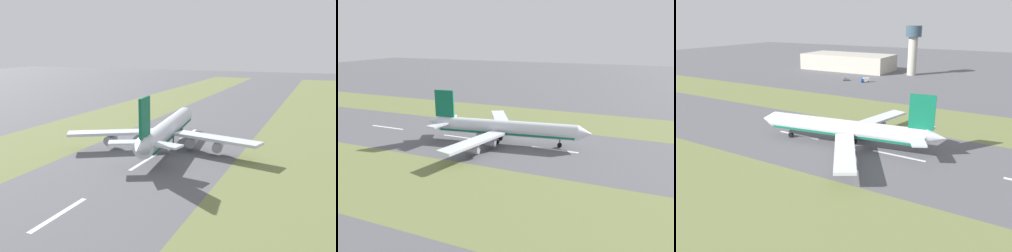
% 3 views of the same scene
% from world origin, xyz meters
% --- Properties ---
extents(ground_plane, '(800.00, 800.00, 0.00)m').
position_xyz_m(ground_plane, '(0.00, 0.00, 0.00)').
color(ground_plane, '#56565B').
extents(grass_median_west, '(40.00, 600.00, 0.01)m').
position_xyz_m(grass_median_west, '(-45.00, 0.00, 0.00)').
color(grass_median_west, olive).
rests_on(grass_median_west, ground).
extents(grass_median_east, '(40.00, 600.00, 0.01)m').
position_xyz_m(grass_median_east, '(45.00, 0.00, 0.00)').
color(grass_median_east, olive).
rests_on(grass_median_east, ground).
extents(centreline_dash_near, '(1.20, 18.00, 0.01)m').
position_xyz_m(centreline_dash_near, '(0.00, -54.40, 0.01)').
color(centreline_dash_near, silver).
rests_on(centreline_dash_near, ground).
extents(centreline_dash_mid, '(1.20, 18.00, 0.01)m').
position_xyz_m(centreline_dash_mid, '(0.00, -14.40, 0.01)').
color(centreline_dash_mid, silver).
rests_on(centreline_dash_mid, ground).
extents(centreline_dash_far, '(1.20, 18.00, 0.01)m').
position_xyz_m(centreline_dash_far, '(0.00, 25.60, 0.01)').
color(centreline_dash_far, silver).
rests_on(centreline_dash_far, ground).
extents(airplane_main_jet, '(63.52, 67.11, 20.20)m').
position_xyz_m(airplane_main_jet, '(-0.11, 3.72, 6.02)').
color(airplane_main_jet, silver).
rests_on(airplane_main_jet, ground).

